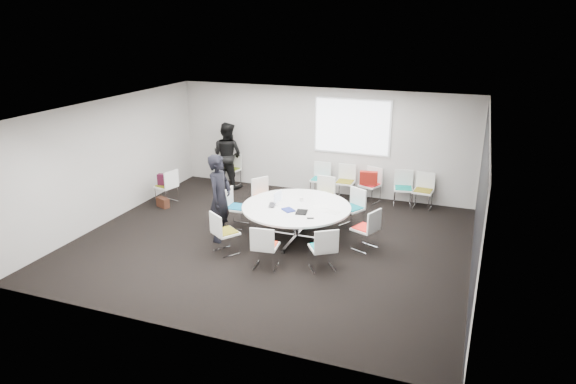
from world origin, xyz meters
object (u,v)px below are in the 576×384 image
(chair_ring_c, at_px, (323,202))
(brown_bag, at_px, (163,202))
(chair_ring_b, at_px, (352,216))
(chair_ring_e, at_px, (237,215))
(chair_back_d, at_px, (403,195))
(chair_ring_h, at_px, (323,257))
(laptop, at_px, (274,205))
(chair_back_a, at_px, (320,186))
(maroon_bag, at_px, (166,180))
(chair_ring_a, at_px, (365,236))
(chair_ring_g, at_px, (265,255))
(chair_back_e, at_px, (423,198))
(chair_ring_f, at_px, (225,240))
(chair_person_back, at_px, (231,175))
(chair_spare_left, at_px, (167,193))
(person_main, at_px, (220,198))
(person_back, at_px, (227,155))
(conference_table, at_px, (296,214))
(chair_back_c, at_px, (370,191))
(cup, at_px, (301,199))
(chair_back_b, at_px, (345,188))
(chair_ring_d, at_px, (264,204))

(chair_ring_c, relative_size, brown_bag, 2.44)
(chair_ring_b, distance_m, chair_ring_e, 2.59)
(chair_back_d, bearing_deg, chair_ring_h, 67.34)
(laptop, bearing_deg, chair_back_a, -17.65)
(laptop, distance_m, maroon_bag, 3.54)
(chair_ring_a, bearing_deg, chair_ring_e, 109.05)
(chair_ring_g, height_order, chair_back_e, same)
(chair_ring_f, height_order, chair_back_d, same)
(chair_ring_c, xyz_separation_m, chair_ring_e, (-1.60, -1.47, 0.00))
(chair_back_e, bearing_deg, chair_back_a, 5.14)
(chair_ring_a, distance_m, chair_person_back, 5.29)
(brown_bag, bearing_deg, chair_back_a, 32.64)
(chair_spare_left, bearing_deg, chair_person_back, -10.59)
(chair_ring_f, xyz_separation_m, chair_back_a, (0.75, 4.01, 0.00))
(chair_person_back, relative_size, maroon_bag, 2.20)
(person_main, xyz_separation_m, person_back, (-1.48, 3.27, -0.02))
(chair_back_d, xyz_separation_m, chair_back_e, (0.49, -0.03, 0.00))
(chair_ring_g, xyz_separation_m, chair_back_a, (-0.25, 4.32, 0.00))
(chair_ring_g, relative_size, chair_spare_left, 1.00)
(conference_table, height_order, chair_ring_h, chair_ring_h)
(chair_spare_left, relative_size, person_back, 0.48)
(chair_back_a, distance_m, maroon_bag, 3.99)
(chair_back_a, bearing_deg, chair_back_c, -179.92)
(cup, relative_size, brown_bag, 0.25)
(person_back, height_order, cup, person_back)
(chair_ring_g, bearing_deg, chair_ring_e, 123.35)
(chair_back_c, bearing_deg, maroon_bag, 42.40)
(chair_ring_b, distance_m, brown_bag, 4.74)
(chair_ring_f, distance_m, chair_back_e, 5.24)
(chair_back_d, bearing_deg, person_back, -8.46)
(chair_back_a, distance_m, person_main, 3.67)
(chair_person_back, distance_m, maroon_bag, 2.12)
(conference_table, distance_m, chair_back_a, 2.84)
(chair_ring_b, distance_m, chair_back_e, 2.24)
(chair_ring_g, distance_m, chair_back_b, 4.35)
(chair_ring_f, distance_m, chair_ring_g, 1.05)
(chair_ring_f, bearing_deg, chair_person_back, 148.63)
(chair_ring_f, bearing_deg, person_main, 157.86)
(chair_ring_c, height_order, chair_ring_d, same)
(chair_back_a, height_order, laptop, chair_back_a)
(conference_table, bearing_deg, person_main, -157.50)
(chair_back_b, height_order, person_back, person_back)
(chair_ring_c, relative_size, chair_back_d, 1.00)
(maroon_bag, distance_m, brown_bag, 0.59)
(chair_ring_d, height_order, chair_back_c, same)
(chair_ring_g, xyz_separation_m, chair_back_e, (2.40, 4.31, 0.00))
(chair_ring_b, distance_m, maroon_bag, 4.80)
(chair_ring_g, height_order, maroon_bag, chair_ring_g)
(cup, distance_m, brown_bag, 3.82)
(chair_ring_d, relative_size, laptop, 2.81)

